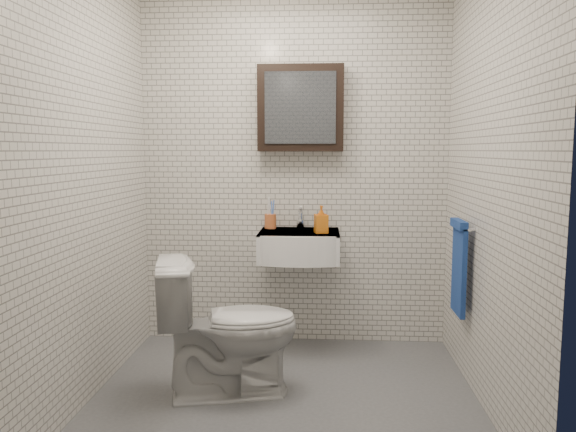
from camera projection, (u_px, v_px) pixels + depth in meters
The scene contains 9 objects.
ground at pixel (284, 396), 3.22m from camera, with size 2.20×2.00×0.01m, color #505258.
room_shell at pixel (284, 140), 3.05m from camera, with size 2.22×2.02×2.51m.
washbasin at pixel (299, 246), 3.85m from camera, with size 0.55×0.50×0.20m.
faucet at pixel (300, 219), 4.03m from camera, with size 0.06×0.20×0.15m.
mirror_cabinet at pixel (301, 109), 3.94m from camera, with size 0.60×0.15×0.60m.
towel_rail at pixel (459, 263), 3.42m from camera, with size 0.09×0.30×0.58m.
toothbrush_cup at pixel (270, 220), 4.03m from camera, with size 0.11×0.11×0.23m.
soap_bottle at pixel (321, 219), 3.80m from camera, with size 0.08×0.09×0.19m, color orange.
toilet at pixel (229, 326), 3.23m from camera, with size 0.45×0.79×0.80m, color silver.
Camera 1 is at (0.22, -3.07, 1.41)m, focal length 35.00 mm.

